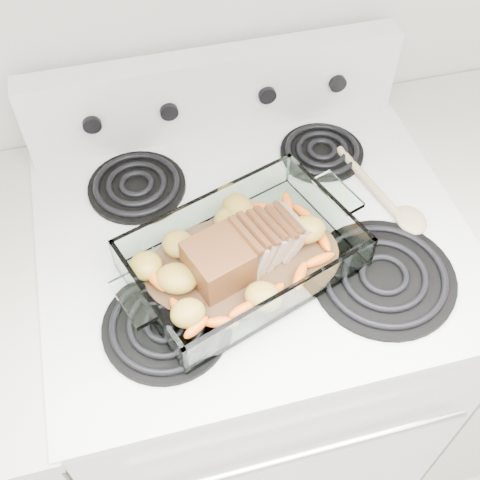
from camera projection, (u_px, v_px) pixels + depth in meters
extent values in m
cube|color=white|center=(250.00, 352.00, 1.48)|extent=(0.76, 0.65, 0.92)
cylinder|color=silver|center=(305.00, 454.00, 1.05)|extent=(0.61, 0.02, 0.02)
cube|color=white|center=(253.00, 234.00, 1.11)|extent=(0.78, 0.67, 0.02)
cube|color=white|center=(215.00, 93.00, 1.21)|extent=(0.76, 0.06, 0.18)
cylinder|color=black|center=(166.00, 326.00, 0.98)|extent=(0.21, 0.21, 0.01)
cylinder|color=black|center=(383.00, 277.00, 1.04)|extent=(0.25, 0.25, 0.01)
cylinder|color=black|center=(137.00, 187.00, 1.17)|extent=(0.19, 0.19, 0.01)
cylinder|color=black|center=(322.00, 152.00, 1.23)|extent=(0.17, 0.17, 0.01)
cylinder|color=black|center=(92.00, 123.00, 1.15)|extent=(0.04, 0.02, 0.04)
cylinder|color=black|center=(169.00, 111.00, 1.18)|extent=(0.04, 0.02, 0.04)
cylinder|color=black|center=(267.00, 94.00, 1.21)|extent=(0.04, 0.02, 0.04)
cylinder|color=black|center=(337.00, 82.00, 1.23)|extent=(0.04, 0.02, 0.04)
cube|color=white|center=(243.00, 264.00, 1.04)|extent=(0.37, 0.25, 0.01)
cube|color=white|center=(262.00, 310.00, 0.94)|extent=(0.37, 0.01, 0.06)
cube|color=white|center=(226.00, 201.00, 1.09)|extent=(0.37, 0.01, 0.06)
cube|color=white|center=(136.00, 274.00, 0.99)|extent=(0.01, 0.25, 0.06)
cube|color=white|center=(345.00, 231.00, 1.04)|extent=(0.01, 0.25, 0.06)
cylinder|color=#452E1C|center=(243.00, 262.00, 1.04)|extent=(0.22, 0.22, 0.00)
cube|color=brown|center=(214.00, 256.00, 1.00)|extent=(0.09, 0.09, 0.08)
cube|color=tan|center=(246.00, 250.00, 1.01)|extent=(0.03, 0.09, 0.07)
cube|color=tan|center=(256.00, 248.00, 1.02)|extent=(0.04, 0.09, 0.07)
cube|color=tan|center=(266.00, 247.00, 1.02)|extent=(0.04, 0.09, 0.07)
cube|color=tan|center=(276.00, 245.00, 1.02)|extent=(0.04, 0.08, 0.06)
cube|color=tan|center=(286.00, 243.00, 1.03)|extent=(0.04, 0.08, 0.06)
cube|color=tan|center=(296.00, 242.00, 1.03)|extent=(0.05, 0.08, 0.05)
ellipsoid|color=orange|center=(169.00, 315.00, 0.96)|extent=(0.06, 0.02, 0.02)
ellipsoid|color=orange|center=(319.00, 282.00, 1.00)|extent=(0.06, 0.02, 0.02)
ellipsoid|color=orange|center=(323.00, 233.00, 1.07)|extent=(0.06, 0.02, 0.02)
ellipsoid|color=orange|center=(151.00, 259.00, 1.03)|extent=(0.06, 0.02, 0.02)
ellipsoid|color=olive|center=(147.00, 239.00, 1.04)|extent=(0.06, 0.05, 0.04)
ellipsoid|color=olive|center=(242.00, 215.00, 1.08)|extent=(0.06, 0.05, 0.04)
ellipsoid|color=olive|center=(315.00, 250.00, 1.03)|extent=(0.06, 0.05, 0.04)
cylinder|color=tan|center=(368.00, 181.00, 1.17)|extent=(0.06, 0.20, 0.02)
ellipsoid|color=tan|center=(411.00, 220.00, 1.11)|extent=(0.05, 0.07, 0.02)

